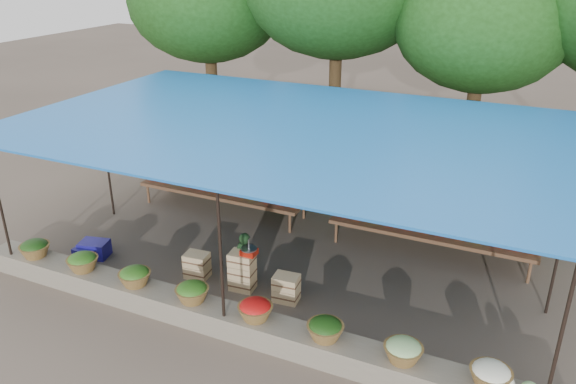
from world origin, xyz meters
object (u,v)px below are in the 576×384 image
at_px(blue_crate_back, 95,249).
at_px(crate_counter, 241,274).
at_px(vendor_seated, 245,260).
at_px(blue_crate_front, 86,254).
at_px(weighing_scale, 249,251).

bearing_deg(blue_crate_back, crate_counter, -10.33).
distance_m(crate_counter, vendor_seated, 0.28).
relative_size(crate_counter, blue_crate_back, 4.22).
bearing_deg(blue_crate_front, blue_crate_back, 80.55).
xyz_separation_m(weighing_scale, blue_crate_front, (-3.58, -0.41, -0.71)).
bearing_deg(blue_crate_front, vendor_seated, 10.89).
height_order(weighing_scale, vendor_seated, vendor_seated).
xyz_separation_m(vendor_seated, blue_crate_front, (-3.43, -0.53, -0.42)).
relative_size(weighing_scale, blue_crate_front, 0.67).
relative_size(weighing_scale, blue_crate_back, 0.55).
relative_size(crate_counter, weighing_scale, 7.66).
height_order(crate_counter, weighing_scale, weighing_scale).
xyz_separation_m(crate_counter, blue_crate_back, (-3.35, -0.20, -0.14)).
relative_size(vendor_seated, blue_crate_front, 2.43).
relative_size(weighing_scale, vendor_seated, 0.28).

